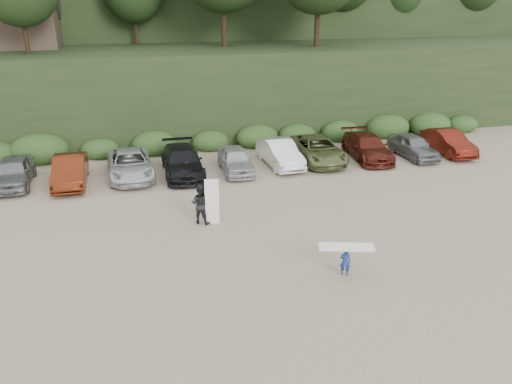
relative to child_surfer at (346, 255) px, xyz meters
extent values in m
plane|color=tan|center=(-3.45, 2.61, -0.80)|extent=(120.00, 120.00, 0.00)
cube|color=black|center=(-3.45, 24.61, 2.20)|extent=(80.00, 14.00, 6.00)
cube|color=black|center=(-3.45, 42.61, 7.20)|extent=(90.00, 30.00, 16.00)
cube|color=#2B491E|center=(-4.00, 17.11, -0.20)|extent=(46.20, 2.00, 1.20)
imported|color=slate|center=(-13.33, 13.00, -0.04)|extent=(1.88, 4.50, 1.52)
imported|color=#5C200D|center=(-10.43, 12.49, -0.04)|extent=(1.64, 4.66, 1.53)
imported|color=#B6B9BD|center=(-7.28, 12.87, -0.08)|extent=(2.67, 5.35, 1.46)
imported|color=black|center=(-4.42, 12.54, -0.04)|extent=(2.18, 5.29, 1.53)
imported|color=#B5B6BB|center=(-1.40, 12.24, -0.09)|extent=(1.77, 4.21, 1.42)
imported|color=white|center=(1.43, 12.71, -0.04)|extent=(1.88, 4.73, 1.53)
imported|color=#606A3D|center=(3.91, 12.93, -0.06)|extent=(2.61, 5.44, 1.50)
imported|color=#4F1A12|center=(7.09, 12.66, -0.06)|extent=(2.47, 5.24, 1.48)
imported|color=slate|center=(10.03, 12.23, -0.09)|extent=(1.81, 4.23, 1.42)
imported|color=#5B160D|center=(12.62, 12.38, -0.06)|extent=(1.71, 4.58, 1.50)
imported|color=navy|center=(0.00, 0.00, -0.26)|extent=(0.46, 0.40, 1.08)
cube|color=white|center=(0.00, 0.00, 0.34)|extent=(2.04, 1.09, 0.08)
imported|color=black|center=(-4.39, 5.77, 0.12)|extent=(1.13, 1.06, 1.84)
cube|color=white|center=(-3.91, 5.49, 0.28)|extent=(0.66, 0.42, 2.17)
camera|label=1|loc=(-7.09, -14.54, 8.69)|focal=35.00mm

